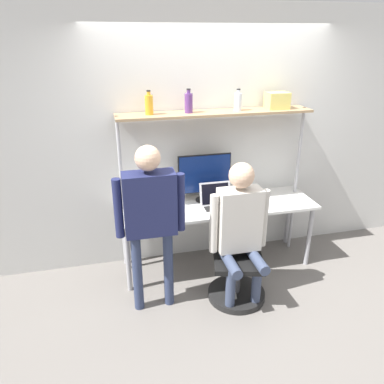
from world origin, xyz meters
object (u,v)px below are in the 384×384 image
at_px(office_chair, 237,271).
at_px(person_standing, 150,210).
at_px(person_seated, 240,224).
at_px(bottle_purple, 189,103).
at_px(monitor, 205,176).
at_px(cell_phone, 242,203).
at_px(storage_box, 277,101).
at_px(bottle_amber, 149,104).
at_px(bottle_clear, 238,101).
at_px(laptop, 216,200).

height_order(office_chair, person_standing, person_standing).
height_order(person_seated, bottle_purple, bottle_purple).
relative_size(monitor, cell_phone, 3.82).
bearing_deg(storage_box, cell_phone, -155.43).
bearing_deg(bottle_amber, cell_phone, -10.99).
relative_size(cell_phone, office_chair, 0.17).
distance_m(person_seated, bottle_purple, 1.27).
bearing_deg(monitor, bottle_clear, -1.31).
distance_m(person_standing, bottle_clear, 1.44).
xyz_separation_m(person_standing, bottle_purple, (0.50, 0.68, 0.78)).
bearing_deg(cell_phone, monitor, 152.93).
height_order(bottle_amber, storage_box, bottle_amber).
height_order(monitor, laptop, monitor).
xyz_separation_m(bottle_amber, bottle_purple, (0.38, 0.00, 0.00)).
bearing_deg(monitor, bottle_amber, -179.22).
height_order(laptop, cell_phone, laptop).
bearing_deg(bottle_amber, office_chair, -45.30).
bearing_deg(laptop, person_standing, -146.17).
bearing_deg(person_seated, bottle_clear, 74.87).
bearing_deg(bottle_amber, bottle_purple, 0.00).
xyz_separation_m(monitor, storage_box, (0.76, -0.01, 0.76)).
bearing_deg(cell_phone, bottle_amber, 169.01).
bearing_deg(person_seated, bottle_amber, 132.54).
xyz_separation_m(monitor, person_seated, (0.13, -0.76, -0.20)).
bearing_deg(office_chair, monitor, 101.20).
bearing_deg(bottle_clear, laptop, -145.30).
distance_m(monitor, laptop, 0.29).
bearing_deg(monitor, bottle_purple, -177.47).
height_order(laptop, person_standing, person_standing).
bearing_deg(bottle_purple, storage_box, 0.00).
bearing_deg(bottle_clear, bottle_purple, -180.00).
relative_size(bottle_purple, storage_box, 1.03).
distance_m(laptop, bottle_clear, 1.03).
relative_size(bottle_amber, bottle_clear, 1.07).
distance_m(office_chair, bottle_purple, 1.70).
bearing_deg(person_seated, monitor, 99.81).
height_order(cell_phone, office_chair, office_chair).
bearing_deg(monitor, person_standing, -134.37).
bearing_deg(cell_phone, person_standing, -154.25).
distance_m(office_chair, bottle_amber, 1.81).
height_order(laptop, office_chair, laptop).
distance_m(cell_phone, storage_box, 1.12).
bearing_deg(bottle_purple, office_chair, -66.04).
distance_m(cell_phone, bottle_clear, 1.06).
distance_m(laptop, person_seated, 0.58).
bearing_deg(laptop, monitor, 113.59).
xyz_separation_m(person_standing, storage_box, (1.43, 0.68, 0.76)).
distance_m(bottle_amber, storage_box, 1.32).
height_order(monitor, bottle_clear, bottle_clear).
xyz_separation_m(bottle_amber, storage_box, (1.32, 0.00, -0.01)).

